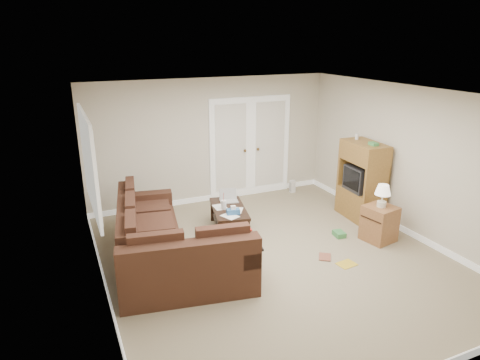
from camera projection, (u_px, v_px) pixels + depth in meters
name	position (u px, v px, depth m)	size (l,w,h in m)	color
floor	(275.00, 258.00, 6.57)	(5.50, 5.50, 0.00)	gray
ceiling	(280.00, 94.00, 5.78)	(5.00, 5.50, 0.02)	silver
wall_left	(97.00, 208.00, 5.22)	(0.02, 5.50, 2.50)	beige
wall_right	(409.00, 162.00, 7.13)	(0.02, 5.50, 2.50)	beige
wall_back	(211.00, 141.00, 8.56)	(5.00, 0.02, 2.50)	beige
wall_front	(425.00, 272.00, 3.79)	(5.00, 0.02, 2.50)	beige
baseboards	(275.00, 255.00, 6.56)	(5.00, 5.50, 0.10)	white
french_doors	(251.00, 148.00, 8.93)	(1.80, 0.05, 2.13)	white
window_left	(89.00, 163.00, 6.01)	(0.05, 1.92, 1.42)	white
sectional_sofa	(164.00, 247.00, 6.22)	(1.95, 3.00, 0.85)	#412519
coffee_table	(229.00, 218.00, 7.44)	(0.76, 1.17, 0.74)	black
tv_armoire	(362.00, 180.00, 7.85)	(0.55, 0.93, 1.55)	brown
side_cabinet	(380.00, 221.00, 7.05)	(0.54, 0.54, 0.98)	brown
space_heater	(292.00, 186.00, 9.33)	(0.11, 0.09, 0.27)	silver
floor_magazine	(347.00, 264.00, 6.39)	(0.28, 0.22, 0.01)	gold
floor_greenbox	(339.00, 234.00, 7.28)	(0.16, 0.22, 0.09)	#3C8544
floor_book	(319.00, 256.00, 6.60)	(0.18, 0.24, 0.02)	brown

